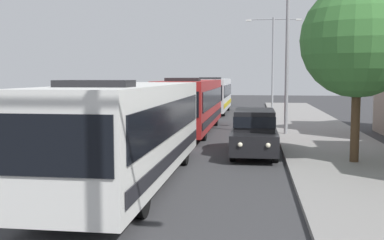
# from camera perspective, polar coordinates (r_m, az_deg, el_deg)

# --- Properties ---
(bus_lead) EXTENTS (2.58, 11.14, 3.21)m
(bus_lead) POSITION_cam_1_polar(r_m,az_deg,el_deg) (14.25, -7.34, -1.09)
(bus_lead) COLOR silver
(bus_lead) RESTS_ON ground_plane
(bus_second_in_line) EXTENTS (2.58, 12.31, 3.21)m
(bus_second_in_line) POSITION_cam_1_polar(r_m,az_deg,el_deg) (27.41, 0.05, 2.09)
(bus_second_in_line) COLOR maroon
(bus_second_in_line) RESTS_ON ground_plane
(bus_middle) EXTENTS (2.58, 10.89, 3.21)m
(bus_middle) POSITION_cam_1_polar(r_m,az_deg,el_deg) (41.45, 2.71, 3.22)
(bus_middle) COLOR silver
(bus_middle) RESTS_ON ground_plane
(white_suv) EXTENTS (1.86, 5.05, 1.90)m
(white_suv) POSITION_cam_1_polar(r_m,az_deg,el_deg) (19.43, 7.73, -1.30)
(white_suv) COLOR black
(white_suv) RESTS_ON ground_plane
(box_truck_oncoming) EXTENTS (2.35, 8.24, 3.15)m
(box_truck_oncoming) POSITION_cam_1_polar(r_m,az_deg,el_deg) (44.03, -1.32, 3.39)
(box_truck_oncoming) COLOR #B7B7BC
(box_truck_oncoming) RESTS_ON ground_plane
(streetlamp_mid) EXTENTS (5.89, 0.28, 8.57)m
(streetlamp_mid) POSITION_cam_1_polar(r_m,az_deg,el_deg) (25.75, 11.75, 9.96)
(streetlamp_mid) COLOR gray
(streetlamp_mid) RESTS_ON sidewalk
(streetlamp_far) EXTENTS (5.45, 0.28, 8.97)m
(streetlamp_far) POSITION_cam_1_polar(r_m,az_deg,el_deg) (46.98, 10.00, 8.12)
(streetlamp_far) COLOR gray
(streetlamp_far) RESTS_ON sidewalk
(roadside_tree) EXTENTS (4.15, 4.15, 6.52)m
(roadside_tree) POSITION_cam_1_polar(r_m,az_deg,el_deg) (17.88, 19.89, 9.23)
(roadside_tree) COLOR #4C3823
(roadside_tree) RESTS_ON sidewalk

